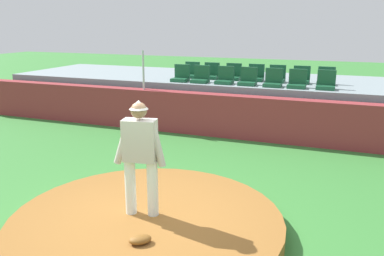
{
  "coord_description": "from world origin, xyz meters",
  "views": [
    {
      "loc": [
        2.58,
        -4.82,
        3.05
      ],
      "look_at": [
        0.0,
        1.9,
        1.14
      ],
      "focal_mm": 37.38,
      "sensor_mm": 36.0,
      "label": 1
    }
  ],
  "objects_px": {
    "baseball": "(129,199)",
    "stadium_chair_7": "(191,73)",
    "stadium_chair_2": "(225,78)",
    "stadium_chair_10": "(256,76)",
    "pitcher": "(140,150)",
    "stadium_chair_3": "(248,79)",
    "stadium_chair_4": "(273,81)",
    "stadium_chair_5": "(297,82)",
    "stadium_chair_1": "(201,77)",
    "stadium_chair_12": "(301,78)",
    "stadium_chair_13": "(326,79)",
    "stadium_chair_9": "(233,75)",
    "stadium_chair_8": "(211,74)",
    "stadium_chair_11": "(277,77)",
    "stadium_chair_0": "(181,76)",
    "stadium_chair_6": "(326,83)",
    "fielding_glove": "(140,240)"
  },
  "relations": [
    {
      "from": "stadium_chair_1",
      "to": "stadium_chair_8",
      "type": "xyz_separation_m",
      "value": [
        0.02,
        0.9,
        0.0
      ]
    },
    {
      "from": "pitcher",
      "to": "stadium_chair_11",
      "type": "bearing_deg",
      "value": 73.31
    },
    {
      "from": "stadium_chair_4",
      "to": "stadium_chair_7",
      "type": "height_order",
      "value": "same"
    },
    {
      "from": "stadium_chair_1",
      "to": "stadium_chair_13",
      "type": "xyz_separation_m",
      "value": [
        3.5,
        0.91,
        0.0
      ]
    },
    {
      "from": "stadium_chair_4",
      "to": "stadium_chair_5",
      "type": "height_order",
      "value": "same"
    },
    {
      "from": "pitcher",
      "to": "stadium_chair_8",
      "type": "height_order",
      "value": "pitcher"
    },
    {
      "from": "stadium_chair_4",
      "to": "stadium_chair_13",
      "type": "relative_size",
      "value": 1.0
    },
    {
      "from": "stadium_chair_10",
      "to": "stadium_chair_5",
      "type": "bearing_deg",
      "value": 144.95
    },
    {
      "from": "pitcher",
      "to": "stadium_chair_3",
      "type": "height_order",
      "value": "pitcher"
    },
    {
      "from": "stadium_chair_7",
      "to": "stadium_chair_12",
      "type": "relative_size",
      "value": 1.0
    },
    {
      "from": "baseball",
      "to": "stadium_chair_7",
      "type": "bearing_deg",
      "value": 102.87
    },
    {
      "from": "stadium_chair_11",
      "to": "stadium_chair_12",
      "type": "relative_size",
      "value": 1.0
    },
    {
      "from": "stadium_chair_10",
      "to": "baseball",
      "type": "bearing_deg",
      "value": 85.72
    },
    {
      "from": "stadium_chair_1",
      "to": "stadium_chair_8",
      "type": "height_order",
      "value": "same"
    },
    {
      "from": "stadium_chair_6",
      "to": "stadium_chair_10",
      "type": "distance_m",
      "value": 2.29
    },
    {
      "from": "pitcher",
      "to": "stadium_chair_5",
      "type": "height_order",
      "value": "pitcher"
    },
    {
      "from": "baseball",
      "to": "stadium_chair_10",
      "type": "height_order",
      "value": "stadium_chair_10"
    },
    {
      "from": "stadium_chair_2",
      "to": "stadium_chair_10",
      "type": "distance_m",
      "value": 1.16
    },
    {
      "from": "stadium_chair_2",
      "to": "stadium_chair_7",
      "type": "relative_size",
      "value": 1.0
    },
    {
      "from": "stadium_chair_3",
      "to": "stadium_chair_4",
      "type": "xyz_separation_m",
      "value": [
        0.72,
        -0.02,
        0.0
      ]
    },
    {
      "from": "baseball",
      "to": "stadium_chair_2",
      "type": "relative_size",
      "value": 0.15
    },
    {
      "from": "pitcher",
      "to": "stadium_chair_0",
      "type": "height_order",
      "value": "pitcher"
    },
    {
      "from": "stadium_chair_5",
      "to": "stadium_chair_12",
      "type": "distance_m",
      "value": 0.91
    },
    {
      "from": "fielding_glove",
      "to": "stadium_chair_12",
      "type": "bearing_deg",
      "value": 43.71
    },
    {
      "from": "stadium_chair_3",
      "to": "stadium_chair_9",
      "type": "distance_m",
      "value": 1.14
    },
    {
      "from": "stadium_chair_2",
      "to": "stadium_chair_12",
      "type": "relative_size",
      "value": 1.0
    },
    {
      "from": "baseball",
      "to": "stadium_chair_12",
      "type": "xyz_separation_m",
      "value": [
        1.88,
        6.91,
        1.2
      ]
    },
    {
      "from": "stadium_chair_4",
      "to": "stadium_chair_1",
      "type": "bearing_deg",
      "value": -0.18
    },
    {
      "from": "stadium_chair_10",
      "to": "stadium_chair_2",
      "type": "bearing_deg",
      "value": 52.42
    },
    {
      "from": "stadium_chair_3",
      "to": "stadium_chair_9",
      "type": "relative_size",
      "value": 1.0
    },
    {
      "from": "fielding_glove",
      "to": "stadium_chair_10",
      "type": "height_order",
      "value": "stadium_chair_10"
    },
    {
      "from": "stadium_chair_5",
      "to": "stadium_chair_12",
      "type": "xyz_separation_m",
      "value": [
        0.01,
        0.91,
        0.0
      ]
    },
    {
      "from": "stadium_chair_6",
      "to": "stadium_chair_13",
      "type": "bearing_deg",
      "value": -87.04
    },
    {
      "from": "stadium_chair_11",
      "to": "stadium_chair_5",
      "type": "bearing_deg",
      "value": 127.47
    },
    {
      "from": "stadium_chair_12",
      "to": "stadium_chair_13",
      "type": "bearing_deg",
      "value": -179.68
    },
    {
      "from": "stadium_chair_7",
      "to": "stadium_chair_11",
      "type": "relative_size",
      "value": 1.0
    },
    {
      "from": "stadium_chair_12",
      "to": "stadium_chair_13",
      "type": "relative_size",
      "value": 1.0
    },
    {
      "from": "stadium_chair_10",
      "to": "stadium_chair_11",
      "type": "relative_size",
      "value": 1.0
    },
    {
      "from": "fielding_glove",
      "to": "stadium_chair_11",
      "type": "xyz_separation_m",
      "value": [
        0.4,
        7.97,
        1.18
      ]
    },
    {
      "from": "pitcher",
      "to": "stadium_chair_8",
      "type": "distance_m",
      "value": 7.32
    },
    {
      "from": "fielding_glove",
      "to": "stadium_chair_1",
      "type": "height_order",
      "value": "stadium_chair_1"
    },
    {
      "from": "stadium_chair_1",
      "to": "stadium_chair_12",
      "type": "bearing_deg",
      "value": -162.05
    },
    {
      "from": "fielding_glove",
      "to": "stadium_chair_4",
      "type": "bearing_deg",
      "value": 48.0
    },
    {
      "from": "stadium_chair_2",
      "to": "stadium_chair_13",
      "type": "distance_m",
      "value": 2.9
    },
    {
      "from": "stadium_chair_1",
      "to": "stadium_chair_11",
      "type": "height_order",
      "value": "same"
    },
    {
      "from": "fielding_glove",
      "to": "stadium_chair_5",
      "type": "bearing_deg",
      "value": 42.77
    },
    {
      "from": "baseball",
      "to": "stadium_chair_3",
      "type": "distance_m",
      "value": 6.15
    },
    {
      "from": "stadium_chair_8",
      "to": "stadium_chair_11",
      "type": "xyz_separation_m",
      "value": [
        2.08,
        0.01,
        0.0
      ]
    },
    {
      "from": "stadium_chair_4",
      "to": "stadium_chair_13",
      "type": "xyz_separation_m",
      "value": [
        1.36,
        0.92,
        0.0
      ]
    },
    {
      "from": "stadium_chair_0",
      "to": "stadium_chair_13",
      "type": "relative_size",
      "value": 1.0
    }
  ]
}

